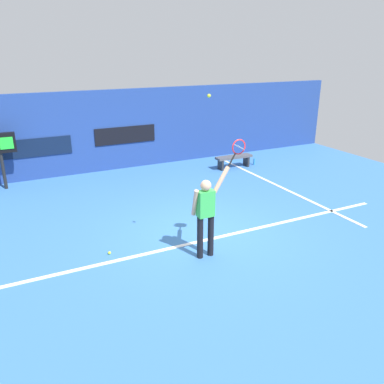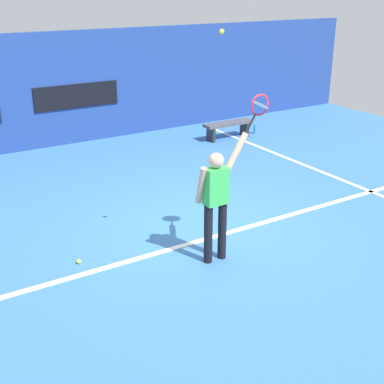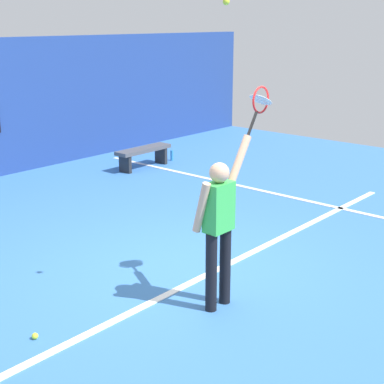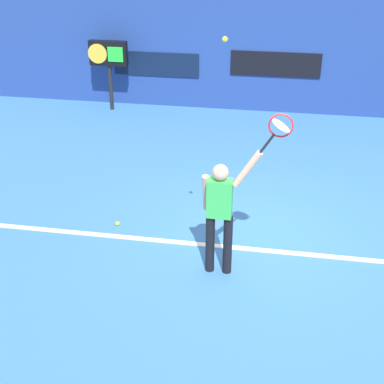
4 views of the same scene
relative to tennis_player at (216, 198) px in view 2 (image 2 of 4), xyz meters
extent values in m
plane|color=#3870B2|center=(0.48, 0.98, -1.01)|extent=(18.00, 18.00, 0.00)
cube|color=navy|center=(0.48, 7.12, 0.40)|extent=(18.00, 0.20, 2.81)
cube|color=black|center=(0.48, 7.00, 0.21)|extent=(2.20, 0.03, 0.60)
cube|color=white|center=(0.48, 0.62, -1.00)|extent=(10.00, 0.10, 0.01)
cube|color=white|center=(4.19, 2.98, -1.00)|extent=(0.10, 7.00, 0.01)
cylinder|color=black|center=(-0.13, 0.00, -0.55)|extent=(0.13, 0.13, 0.92)
cylinder|color=black|center=(0.12, 0.00, -0.55)|extent=(0.13, 0.13, 0.92)
cube|color=green|center=(-0.01, 0.00, 0.19)|extent=(0.34, 0.20, 0.55)
sphere|color=#D8A884|center=(-0.01, 0.00, 0.57)|extent=(0.22, 0.22, 0.22)
cylinder|color=#D8A884|center=(0.34, 0.00, 0.65)|extent=(0.38, 0.09, 0.54)
cylinder|color=#D8A884|center=(-0.21, 0.08, 0.21)|extent=(0.09, 0.23, 0.58)
cylinder|color=black|center=(0.57, 0.00, 1.02)|extent=(0.19, 0.03, 0.27)
torus|color=red|center=(0.73, 0.00, 1.27)|extent=(0.43, 0.02, 0.43)
cylinder|color=silver|center=(0.73, 0.00, 1.27)|extent=(0.23, 0.27, 0.14)
sphere|color=#CCE033|center=(0.01, -0.05, 2.31)|extent=(0.07, 0.07, 0.07)
cube|color=#4C4C51|center=(3.99, 5.29, -0.60)|extent=(1.40, 0.36, 0.08)
cube|color=#262628|center=(3.44, 5.29, -0.82)|extent=(0.08, 0.32, 0.37)
cube|color=#262628|center=(4.54, 5.29, -0.82)|extent=(0.08, 0.32, 0.37)
cylinder|color=#338CD8|center=(4.91, 5.29, -0.89)|extent=(0.07, 0.07, 0.24)
sphere|color=#CCE033|center=(-1.80, 0.96, -0.98)|extent=(0.07, 0.07, 0.07)
camera|label=1|loc=(-3.49, -6.45, 3.12)|focal=36.68mm
camera|label=2|loc=(-3.96, -5.76, 2.90)|focal=48.98mm
camera|label=3|loc=(-4.74, -3.74, 2.14)|focal=54.47mm
camera|label=4|loc=(0.72, -6.46, 3.71)|focal=51.22mm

